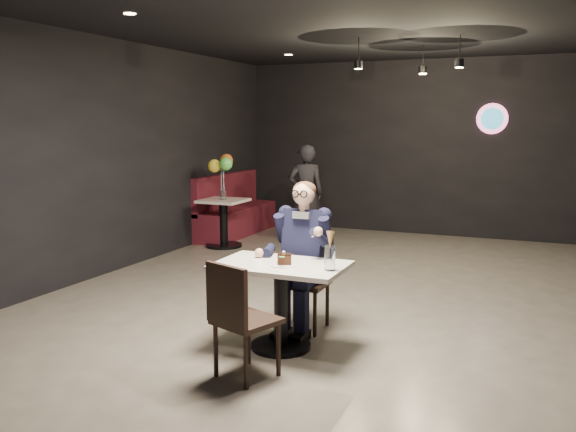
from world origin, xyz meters
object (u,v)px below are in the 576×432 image
at_px(sundae_glass, 330,258).
at_px(balloon_vase, 223,195).
at_px(passerby, 306,193).
at_px(booth_bench, 236,205).
at_px(chair_far, 304,281).
at_px(main_table, 281,306).
at_px(seated_man, 305,254).
at_px(side_table, 224,221).
at_px(chair_near, 247,318).

relative_size(sundae_glass, balloon_vase, 1.32).
bearing_deg(sundae_glass, passerby, 113.62).
bearing_deg(booth_bench, balloon_vase, -73.30).
bearing_deg(chair_far, main_table, -90.00).
bearing_deg(chair_far, booth_bench, 125.17).
height_order(chair_far, sundae_glass, sundae_glass).
relative_size(seated_man, balloon_vase, 9.53).
xyz_separation_m(sundae_glass, side_table, (-3.05, 3.71, -0.44)).
bearing_deg(balloon_vase, booth_bench, 106.70).
xyz_separation_m(main_table, chair_far, (0.00, 0.55, 0.09)).
bearing_deg(passerby, booth_bench, -26.33).
xyz_separation_m(main_table, seated_man, (0.00, 0.55, 0.34)).
bearing_deg(main_table, side_table, 125.35).
height_order(main_table, chair_far, chair_far).
height_order(seated_man, side_table, seated_man).
xyz_separation_m(main_table, booth_bench, (-2.89, 4.65, 0.15)).
bearing_deg(main_table, sundae_glass, -7.07).
bearing_deg(side_table, passerby, 44.76).
relative_size(chair_near, balloon_vase, 6.09).
xyz_separation_m(chair_near, passerby, (-1.59, 5.29, 0.33)).
height_order(chair_far, chair_near, same).
height_order(main_table, chair_near, chair_near).
xyz_separation_m(chair_near, booth_bench, (-2.89, 5.30, 0.07)).
height_order(side_table, passerby, passerby).
relative_size(main_table, seated_man, 0.76).
height_order(sundae_glass, balloon_vase, sundae_glass).
relative_size(main_table, passerby, 0.69).
bearing_deg(main_table, passerby, 108.96).
height_order(booth_bench, balloon_vase, booth_bench).
bearing_deg(sundae_glass, chair_far, 127.15).
xyz_separation_m(chair_far, seated_man, (0.00, 0.00, 0.26)).
bearing_deg(side_table, main_table, -54.65).
distance_m(booth_bench, side_table, 1.05).
bearing_deg(side_table, booth_bench, 106.70).
bearing_deg(chair_near, seated_man, 110.27).
distance_m(seated_man, passerby, 4.39).
xyz_separation_m(side_table, balloon_vase, (0.00, 0.00, 0.41)).
bearing_deg(seated_man, booth_bench, 125.17).
height_order(chair_near, side_table, chair_near).
height_order(chair_far, balloon_vase, chair_far).
relative_size(seated_man, sundae_glass, 7.21).
height_order(chair_far, passerby, passerby).
xyz_separation_m(main_table, sundae_glass, (0.46, -0.06, 0.47)).
bearing_deg(chair_near, chair_far, 110.27).
bearing_deg(main_table, seated_man, 90.00).
relative_size(side_table, passerby, 0.52).
relative_size(chair_far, balloon_vase, 6.09).
bearing_deg(passerby, main_table, 83.12).
xyz_separation_m(booth_bench, passerby, (1.30, -0.01, 0.26)).
relative_size(main_table, balloon_vase, 7.28).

